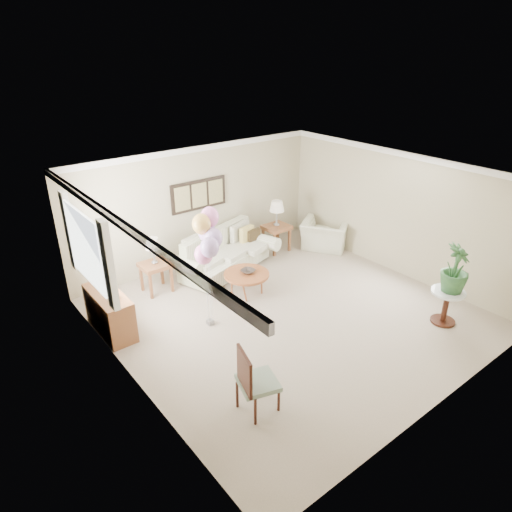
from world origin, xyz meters
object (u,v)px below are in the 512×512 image
(sofa, at_px, (224,255))
(accent_chair, at_px, (253,380))
(armchair, at_px, (325,235))
(balloon_cluster, at_px, (207,236))
(coffee_table, at_px, (247,275))

(sofa, height_order, accent_chair, accent_chair)
(armchair, height_order, balloon_cluster, balloon_cluster)
(sofa, height_order, armchair, sofa)
(balloon_cluster, bearing_deg, sofa, 49.18)
(accent_chair, bearing_deg, balloon_cluster, 71.20)
(sofa, relative_size, balloon_cluster, 1.22)
(armchair, bearing_deg, sofa, 45.41)
(balloon_cluster, bearing_deg, armchair, 14.92)
(sofa, height_order, coffee_table, sofa)
(sofa, xyz_separation_m, coffee_table, (-0.26, -1.15, 0.08))
(armchair, relative_size, accent_chair, 1.02)
(coffee_table, distance_m, armchair, 2.89)
(armchair, relative_size, balloon_cluster, 0.49)
(armchair, distance_m, accent_chair, 5.68)
(sofa, relative_size, armchair, 2.46)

